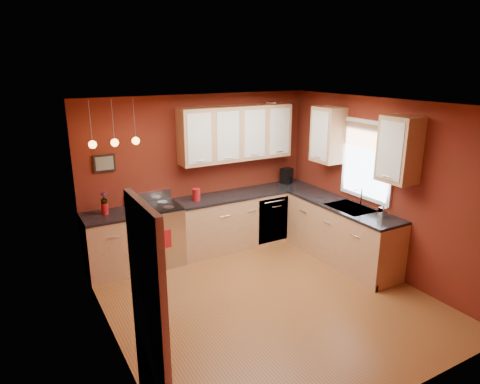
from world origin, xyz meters
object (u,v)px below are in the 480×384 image
sink (350,209)px  red_canister (196,195)px  coffee_maker (287,176)px  soap_pump (383,210)px  gas_range (156,235)px

sink → red_canister: sink is taller
coffee_maker → soap_pump: 2.18m
sink → soap_pump: (0.10, -0.55, 0.13)m
soap_pump → coffee_maker: bearing=93.5°
coffee_maker → gas_range: bearing=168.7°
coffee_maker → soap_pump: bearing=-100.7°
gas_range → coffee_maker: bearing=2.8°
red_canister → sink: bearing=-37.7°
gas_range → soap_pump: soap_pump is taller
red_canister → coffee_maker: coffee_maker is taller
sink → soap_pump: size_ratio=3.27×
sink → red_canister: 2.43m
gas_range → red_canister: 0.90m
gas_range → sink: 3.05m
red_canister → soap_pump: 2.87m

